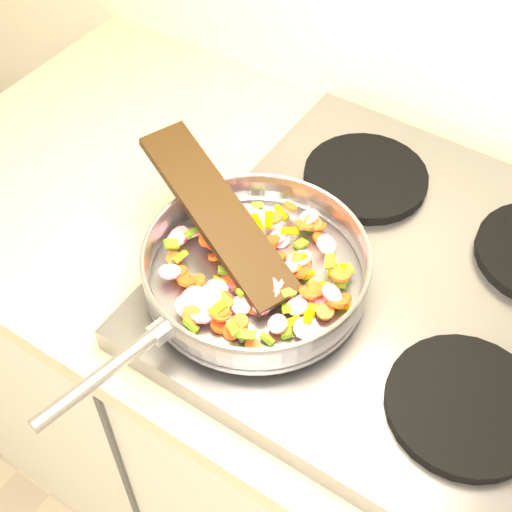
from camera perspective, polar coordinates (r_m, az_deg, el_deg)
The scene contains 7 objects.
cooktop at distance 1.01m, azimuth 11.88°, elevation -2.59°, with size 0.60×0.60×0.04m, color #939399.
grate_fl at distance 0.94m, azimuth 0.82°, elevation -3.51°, with size 0.19×0.19×0.02m, color black.
grate_fr at distance 0.89m, azimuth 16.38°, elevation -11.35°, with size 0.19×0.19×0.02m, color black.
grate_bl at distance 1.11m, azimuth 8.76°, elevation 6.25°, with size 0.19×0.19×0.02m, color black.
saute_pan at distance 0.93m, azimuth -0.11°, elevation -0.81°, with size 0.34×0.50×0.06m.
vegetable_heap at distance 0.93m, azimuth 0.16°, elevation -1.35°, with size 0.27×0.25×0.05m.
wooden_spatula at distance 0.95m, azimuth -3.09°, elevation 3.45°, with size 0.30×0.07×0.01m, color black.
Camera 1 is at (-0.54, 1.05, 1.70)m, focal length 50.00 mm.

